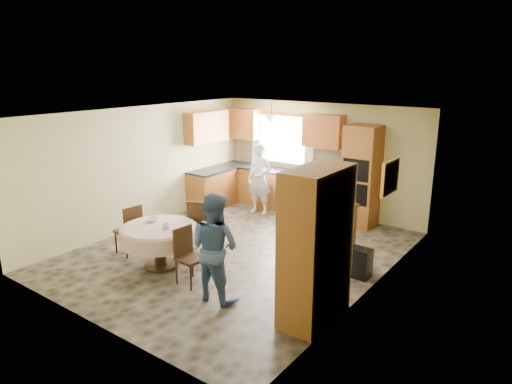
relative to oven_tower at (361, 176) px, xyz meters
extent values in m
cube|color=#6F634D|center=(-1.15, -2.69, -1.06)|extent=(5.00, 6.00, 0.01)
cube|color=white|center=(-1.15, -2.69, 1.44)|extent=(5.00, 6.00, 0.01)
cube|color=tan|center=(-1.15, 0.31, 0.19)|extent=(5.00, 0.02, 2.50)
cube|color=tan|center=(-1.15, -5.69, 0.19)|extent=(5.00, 0.02, 2.50)
cube|color=tan|center=(-3.65, -2.69, 0.19)|extent=(0.02, 6.00, 2.50)
cube|color=tan|center=(1.35, -2.69, 0.19)|extent=(0.02, 6.00, 2.50)
cube|color=white|center=(-2.15, 0.29, 0.54)|extent=(1.40, 0.03, 1.10)
cube|color=white|center=(-2.90, 0.24, 0.59)|extent=(0.22, 0.02, 1.15)
cube|color=white|center=(-1.40, 0.24, 0.59)|extent=(0.22, 0.02, 1.15)
cube|color=#BA7531|center=(-2.00, 0.01, -0.62)|extent=(3.30, 0.60, 0.88)
cube|color=black|center=(-2.00, 0.01, -0.16)|extent=(3.30, 0.64, 0.04)
cube|color=#BA7531|center=(-3.35, -0.89, -0.62)|extent=(0.60, 1.20, 0.88)
cube|color=black|center=(-3.35, -0.89, -0.16)|extent=(0.64, 1.20, 0.04)
cube|color=beige|center=(-2.00, 0.30, 0.12)|extent=(3.30, 0.02, 0.55)
cube|color=#C47131|center=(-3.20, 0.15, 0.85)|extent=(0.85, 0.33, 0.72)
cube|color=#C47131|center=(-1.00, 0.15, 0.85)|extent=(0.90, 0.33, 0.72)
cube|color=#C47131|center=(-3.48, -0.89, 0.85)|extent=(0.33, 1.20, 0.72)
cube|color=#BA7531|center=(0.00, 0.00, 0.00)|extent=(0.66, 0.62, 2.12)
cube|color=black|center=(0.00, -0.31, 0.19)|extent=(0.56, 0.01, 0.45)
cube|color=black|center=(0.00, -0.31, -0.31)|extent=(0.56, 0.01, 0.45)
cone|color=beige|center=(-2.15, -0.19, 1.06)|extent=(0.36, 0.36, 0.18)
cube|color=#3C2610|center=(-0.03, -1.59, -0.62)|extent=(1.31, 0.76, 0.88)
cube|color=black|center=(1.05, -2.34, -0.82)|extent=(0.36, 0.26, 0.48)
cube|color=#BA7531|center=(1.07, -3.85, -0.03)|extent=(0.54, 1.08, 2.07)
cylinder|color=#3C2610|center=(-1.81, -3.95, -0.73)|extent=(0.19, 0.19, 0.66)
cylinder|color=#3C2610|center=(-1.81, -3.95, -1.04)|extent=(0.56, 0.56, 0.04)
cylinder|color=beige|center=(-1.81, -3.95, -0.36)|extent=(1.21, 1.21, 0.05)
cylinder|color=beige|center=(-1.81, -3.95, -0.49)|extent=(1.27, 1.27, 0.26)
cube|color=#3C2610|center=(-2.70, -3.89, -0.64)|extent=(0.43, 0.43, 0.05)
cube|color=#3C2610|center=(-2.52, -3.91, -0.38)|extent=(0.07, 0.38, 0.47)
cylinder|color=#3C2610|center=(-2.87, -4.06, -0.86)|extent=(0.03, 0.03, 0.40)
cylinder|color=#3C2610|center=(-2.53, -4.06, -0.86)|extent=(0.03, 0.03, 0.40)
cylinder|color=#3C2610|center=(-2.87, -3.72, -0.86)|extent=(0.03, 0.03, 0.40)
cylinder|color=#3C2610|center=(-2.53, -3.72, -0.86)|extent=(0.03, 0.03, 0.40)
cube|color=#3C2610|center=(-1.66, -3.06, -0.59)|extent=(0.57, 0.57, 0.05)
cube|color=#3C2610|center=(-1.58, -3.24, -0.31)|extent=(0.40, 0.20, 0.52)
cylinder|color=#3C2610|center=(-1.84, -3.25, -0.84)|extent=(0.04, 0.04, 0.45)
cylinder|color=#3C2610|center=(-1.47, -3.25, -0.84)|extent=(0.04, 0.04, 0.45)
cylinder|color=#3C2610|center=(-1.84, -2.88, -0.84)|extent=(0.04, 0.04, 0.45)
cylinder|color=#3C2610|center=(-1.47, -2.88, -0.84)|extent=(0.04, 0.04, 0.45)
cube|color=#3C2610|center=(-0.95, -4.09, -0.65)|extent=(0.41, 0.41, 0.05)
cube|color=#3C2610|center=(-1.12, -4.08, -0.40)|extent=(0.06, 0.37, 0.46)
cylinder|color=#3C2610|center=(-1.12, -4.26, -0.86)|extent=(0.03, 0.03, 0.40)
cylinder|color=#3C2610|center=(-0.78, -4.26, -0.86)|extent=(0.03, 0.03, 0.40)
cylinder|color=#3C2610|center=(-1.12, -3.93, -0.86)|extent=(0.03, 0.03, 0.40)
cylinder|color=#3C2610|center=(-0.78, -3.93, -0.86)|extent=(0.03, 0.03, 0.40)
cube|color=gold|center=(1.32, -2.01, 0.56)|extent=(0.05, 0.64, 0.53)
cube|color=#AEC6CC|center=(1.29, -2.01, 0.56)|extent=(0.01, 0.53, 0.42)
imported|color=silver|center=(-0.67, -0.04, 0.01)|extent=(0.58, 0.42, 0.30)
imported|color=silver|center=(-2.18, -0.60, -0.25)|extent=(0.63, 0.45, 1.62)
imported|color=#3E5B87|center=(-0.35, -4.22, -0.26)|extent=(0.78, 0.61, 1.59)
imported|color=#B2B2B2|center=(-0.43, -1.59, -0.16)|extent=(0.22, 0.22, 0.05)
imported|color=silver|center=(0.23, -1.59, -0.02)|extent=(0.16, 0.16, 0.32)
imported|color=#B2B2B2|center=(-1.61, -3.98, -0.29)|extent=(0.15, 0.15, 0.10)
imported|color=#B2B2B2|center=(-2.06, -3.86, -0.31)|extent=(0.23, 0.23, 0.06)
camera|label=1|loc=(3.69, -8.72, 2.21)|focal=32.00mm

